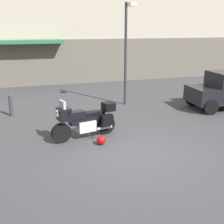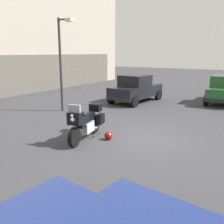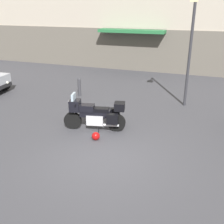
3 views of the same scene
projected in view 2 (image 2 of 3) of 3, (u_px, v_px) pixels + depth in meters
name	position (u px, v px, depth m)	size (l,w,h in m)	color
ground_plane	(141.00, 139.00, 8.91)	(80.00, 80.00, 0.00)	#38383D
motorcycle	(86.00, 121.00, 8.85)	(2.24, 1.00, 1.36)	black
helmet	(108.00, 136.00, 8.83)	(0.28, 0.28, 0.28)	#990C0C
car_hatchback_near	(136.00, 89.00, 15.49)	(3.97, 2.05, 1.64)	black
streetlamp_curbside	(62.00, 56.00, 12.53)	(0.28, 0.94, 4.59)	#2D2D33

